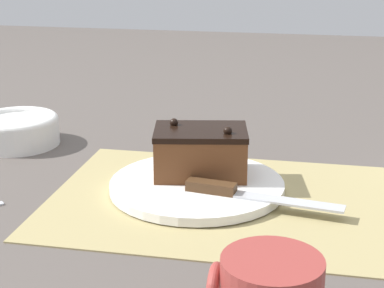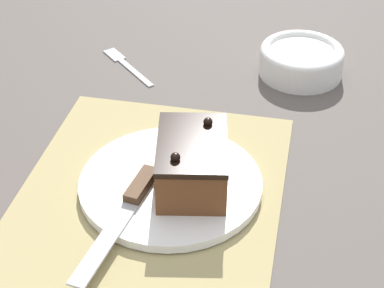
{
  "view_description": "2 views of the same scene",
  "coord_description": "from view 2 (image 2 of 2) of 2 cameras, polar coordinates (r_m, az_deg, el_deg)",
  "views": [
    {
      "loc": [
        -0.12,
        0.78,
        0.34
      ],
      "look_at": [
        0.05,
        -0.06,
        0.06
      ],
      "focal_mm": 60.0,
      "sensor_mm": 36.0,
      "label": 1
    },
    {
      "loc": [
        -0.58,
        -0.18,
        0.55
      ],
      "look_at": [
        0.04,
        -0.05,
        0.07
      ],
      "focal_mm": 60.0,
      "sensor_mm": 36.0,
      "label": 2
    }
  ],
  "objects": [
    {
      "name": "ground_plane",
      "position": [
        0.83,
        -4.14,
        -5.56
      ],
      "size": [
        3.0,
        3.0,
        0.0
      ],
      "primitive_type": "plane",
      "color": "#544C47"
    },
    {
      "name": "cake_plate",
      "position": [
        0.84,
        -1.92,
        -3.53
      ],
      "size": [
        0.24,
        0.24,
        0.01
      ],
      "color": "white",
      "rests_on": "placemat_woven"
    },
    {
      "name": "placemat_woven",
      "position": [
        0.82,
        -4.15,
        -5.45
      ],
      "size": [
        0.46,
        0.34,
        0.0
      ],
      "primitive_type": "cube",
      "color": "tan",
      "rests_on": "ground_plane"
    },
    {
      "name": "chocolate_cake",
      "position": [
        0.81,
        0.02,
        -1.65
      ],
      "size": [
        0.14,
        0.11,
        0.08
      ],
      "rotation": [
        0.0,
        0.0,
        0.18
      ],
      "color": "brown",
      "rests_on": "cake_plate"
    },
    {
      "name": "small_bowl",
      "position": [
        1.1,
        9.69,
        7.41
      ],
      "size": [
        0.14,
        0.14,
        0.05
      ],
      "color": "white",
      "rests_on": "ground_plane"
    },
    {
      "name": "serving_knife",
      "position": [
        0.8,
        -5.59,
        -5.26
      ],
      "size": [
        0.21,
        0.05,
        0.01
      ],
      "rotation": [
        0.0,
        0.0,
        1.42
      ],
      "color": "#472D19",
      "rests_on": "cake_plate"
    },
    {
      "name": "dessert_fork",
      "position": [
        1.13,
        -5.98,
        7.15
      ],
      "size": [
        0.12,
        0.12,
        0.01
      ],
      "rotation": [
        0.0,
        0.0,
        5.51
      ],
      "color": "#B7BABF",
      "rests_on": "ground_plane"
    }
  ]
}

